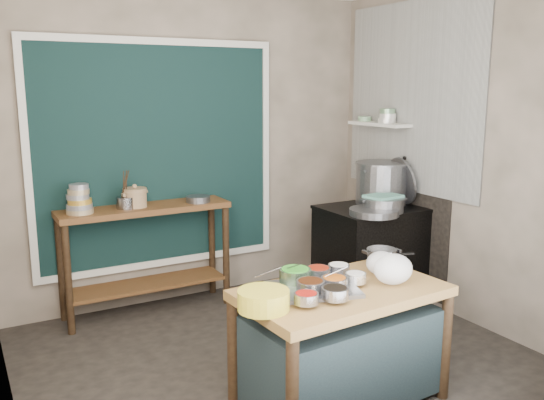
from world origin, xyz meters
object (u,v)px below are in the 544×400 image
condiment_tray (313,289)px  steamer (383,205)px  prep_table (341,346)px  yellow_basin (263,300)px  saucepan (381,257)px  utensil_cup (126,203)px  back_counter (147,259)px  stock_pot (381,183)px  stove_block (372,255)px  ceramic_crock (135,199)px

condiment_tray → steamer: size_ratio=1.35×
prep_table → yellow_basin: bearing=-177.0°
condiment_tray → prep_table: bearing=-13.2°
saucepan → yellow_basin: bearing=-145.6°
condiment_tray → steamer: steamer is taller
saucepan → utensil_cup: (-1.27, 1.77, 0.19)m
back_counter → stock_pot: stock_pot is taller
yellow_basin → steamer: 2.17m
utensil_cup → stove_block: bearing=-19.1°
condiment_tray → stock_pot: stock_pot is taller
stove_block → saucepan: 1.37m
stock_pot → utensil_cup: bearing=163.9°
back_counter → condiment_tray: bearing=-78.2°
saucepan → ceramic_crock: ceramic_crock is taller
prep_table → yellow_basin: yellow_basin is taller
utensil_cup → stock_pot: stock_pot is taller
stove_block → steamer: steamer is taller
stove_block → stock_pot: stock_pot is taller
back_counter → stock_pot: size_ratio=2.91×
ceramic_crock → stock_pot: size_ratio=0.42×
stove_block → stock_pot: (0.14, 0.08, 0.65)m
prep_table → utensil_cup: size_ratio=7.62×
steamer → stove_block: bearing=73.1°
back_counter → stock_pot: bearing=-17.7°
condiment_tray → ceramic_crock: ceramic_crock is taller
yellow_basin → utensil_cup: (-0.18, 2.08, 0.19)m
saucepan → utensil_cup: bearing=144.2°
saucepan → steamer: steamer is taller
stove_block → ceramic_crock: ceramic_crock is taller
back_counter → saucepan: bearing=-58.2°
back_counter → stock_pot: (2.04, -0.65, 0.60)m
stock_pot → stove_block: bearing=-150.7°
ceramic_crock → yellow_basin: bearing=-87.3°
back_counter → ceramic_crock: ceramic_crock is taller
back_counter → utensil_cup: bearing=-174.1°
yellow_basin → saucepan: size_ratio=1.38×
stove_block → steamer: bearing=-106.9°
back_counter → yellow_basin: (0.02, -2.09, 0.33)m
utensil_cup → back_counter: bearing=5.9°
utensil_cup → steamer: utensil_cup is taller
stock_pot → steamer: bearing=-126.5°
stock_pot → saucepan: bearing=-129.4°
ceramic_crock → utensil_cup: bearing=-170.2°
stove_block → yellow_basin: bearing=-144.0°
stove_block → utensil_cup: bearing=160.9°
back_counter → stove_block: back_counter is taller
steamer → ceramic_crock: bearing=154.4°
stock_pot → steamer: 0.36m
condiment_tray → steamer: (1.43, 1.07, 0.18)m
back_counter → ceramic_crock: bearing=-178.3°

